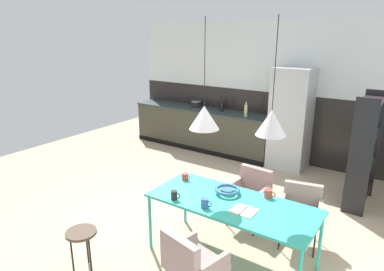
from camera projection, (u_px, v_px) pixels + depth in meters
ground_plane at (160, 221)px, 4.79m from camera, size 8.81×8.81×0.00m
back_wall_splashback_dark at (260, 123)px, 7.21m from camera, size 6.03×0.12×1.37m
back_wall_panel_upper at (264, 57)px, 6.82m from camera, size 6.03×0.12×1.37m
kitchen_counter at (202, 128)px, 7.67m from camera, size 3.28×0.63×0.90m
refrigerator_column at (291, 119)px, 6.45m from camera, size 0.69×0.60×1.91m
dining_table at (232, 205)px, 3.80m from camera, size 1.87×0.80×0.73m
armchair_near_window at (251, 189)px, 4.61m from camera, size 0.52×0.50×0.77m
armchair_by_stool at (190, 260)px, 3.15m from camera, size 0.57×0.56×0.81m
armchair_facing_counter at (301, 206)px, 4.18m from camera, size 0.57×0.56×0.74m
fruit_bowl at (228, 190)px, 3.97m from camera, size 0.29×0.29×0.07m
open_book at (244, 211)px, 3.59m from camera, size 0.25×0.23×0.02m
mug_white_ceramic at (205, 203)px, 3.65m from camera, size 0.13×0.08×0.11m
mug_short_terracotta at (185, 177)px, 4.34m from camera, size 0.12×0.08×0.09m
mug_tall_blue at (174, 195)px, 3.83m from camera, size 0.12×0.07×0.11m
mug_glass_clear at (268, 194)px, 3.88m from camera, size 0.13×0.09×0.10m
cooking_pot at (196, 104)px, 7.71m from camera, size 0.21×0.21×0.15m
bottle_oil_tall at (221, 105)px, 7.44m from camera, size 0.07×0.07×0.27m
bottle_wine_green at (246, 111)px, 6.80m from camera, size 0.07×0.07×0.29m
bottle_spice_small at (222, 107)px, 7.27m from camera, size 0.07×0.07×0.25m
side_stool at (81, 235)px, 3.69m from camera, size 0.33×0.33×0.48m
open_shelf_unit at (365, 150)px, 5.02m from camera, size 0.30×0.80×1.70m
pendant_lamp_over_table_near at (204, 117)px, 3.73m from camera, size 0.33×0.33×1.18m
pendant_lamp_over_table_far at (271, 123)px, 3.35m from camera, size 0.30×0.30×1.13m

